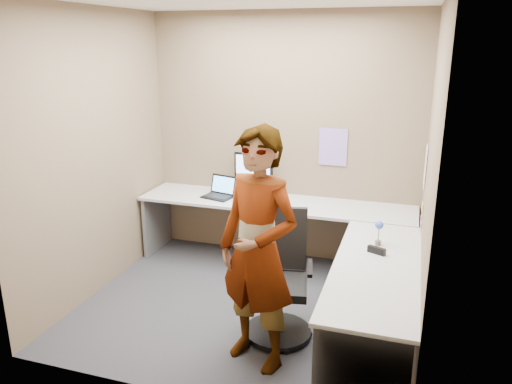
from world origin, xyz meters
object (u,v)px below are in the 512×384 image
(person, at_px, (258,251))
(monitor, at_px, (253,169))
(desk, at_px, (302,238))
(office_chair, at_px, (279,286))

(person, bearing_deg, monitor, 129.58)
(desk, distance_m, office_chair, 0.72)
(office_chair, xyz_separation_m, person, (-0.05, -0.42, 0.49))
(desk, height_order, person, person)
(monitor, xyz_separation_m, person, (0.64, -1.84, -0.12))
(person, bearing_deg, office_chair, 103.76)
(monitor, bearing_deg, desk, -39.58)
(monitor, xyz_separation_m, office_chair, (0.69, -1.42, -0.61))
(office_chair, distance_m, person, 0.65)
(desk, bearing_deg, office_chair, -92.81)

